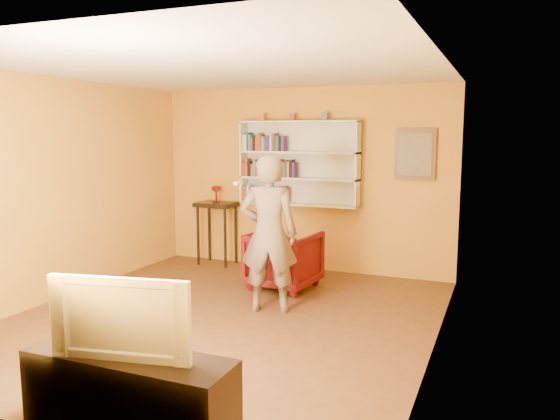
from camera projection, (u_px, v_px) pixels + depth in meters
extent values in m
cube|color=#4D3019|center=(223.00, 324.00, 6.03)|extent=(5.30, 5.80, 0.12)
cube|color=#C28624|center=(303.00, 179.00, 8.14)|extent=(5.30, 0.04, 2.70)
cube|color=#C28624|center=(34.00, 239.00, 3.53)|extent=(5.30, 0.04, 2.70)
cube|color=#C28624|center=(59.00, 189.00, 6.70)|extent=(0.04, 5.80, 2.70)
cube|color=#C28624|center=(441.00, 209.00, 4.97)|extent=(0.04, 5.80, 2.70)
cube|color=silver|center=(219.00, 65.00, 5.64)|extent=(5.30, 5.80, 0.06)
cube|color=silver|center=(302.00, 163.00, 8.07)|extent=(1.80, 0.03, 1.20)
cube|color=silver|center=(244.00, 162.00, 8.29)|extent=(0.03, 0.28, 1.20)
cube|color=silver|center=(358.00, 165.00, 7.62)|extent=(0.03, 0.28, 1.20)
cube|color=silver|center=(298.00, 204.00, 8.03)|extent=(1.80, 0.28, 0.03)
cube|color=silver|center=(299.00, 178.00, 7.98)|extent=(1.80, 0.28, 0.03)
cube|color=silver|center=(299.00, 152.00, 7.93)|extent=(1.80, 0.28, 0.03)
cube|color=silver|center=(299.00, 122.00, 7.87)|extent=(1.80, 0.28, 0.03)
cube|color=#A0381D|center=(245.00, 194.00, 8.29)|extent=(0.03, 0.16, 0.21)
cube|color=#A0381D|center=(248.00, 194.00, 8.29)|extent=(0.04, 0.18, 0.22)
cube|color=silver|center=(250.00, 193.00, 8.27)|extent=(0.03, 0.18, 0.25)
cube|color=black|center=(252.00, 194.00, 8.26)|extent=(0.03, 0.17, 0.21)
cube|color=silver|center=(254.00, 194.00, 8.23)|extent=(0.03, 0.15, 0.21)
cube|color=#A0381D|center=(256.00, 194.00, 8.21)|extent=(0.03, 0.15, 0.23)
cube|color=#3E2163|center=(259.00, 195.00, 8.22)|extent=(0.03, 0.17, 0.20)
cube|color=black|center=(261.00, 195.00, 8.19)|extent=(0.04, 0.15, 0.21)
cube|color=gold|center=(264.00, 195.00, 8.18)|extent=(0.03, 0.17, 0.21)
cube|color=black|center=(267.00, 195.00, 8.16)|extent=(0.04, 0.17, 0.22)
cube|color=#C16E26|center=(270.00, 194.00, 8.14)|extent=(0.04, 0.17, 0.23)
cube|color=teal|center=(272.00, 194.00, 8.12)|extent=(0.03, 0.16, 0.23)
cube|color=#A0381D|center=(274.00, 195.00, 8.11)|extent=(0.04, 0.16, 0.23)
cube|color=teal|center=(277.00, 195.00, 8.09)|extent=(0.04, 0.15, 0.24)
cube|color=silver|center=(280.00, 194.00, 8.07)|extent=(0.03, 0.15, 0.25)
cube|color=#C16E26|center=(282.00, 195.00, 8.06)|extent=(0.03, 0.16, 0.22)
cube|color=#197230|center=(285.00, 194.00, 8.05)|extent=(0.04, 0.17, 0.25)
cube|color=#A0381D|center=(287.00, 195.00, 8.05)|extent=(0.03, 0.19, 0.22)
cube|color=#AA1A25|center=(246.00, 169.00, 8.24)|extent=(0.04, 0.17, 0.20)
cube|color=#A0381D|center=(248.00, 167.00, 8.22)|extent=(0.04, 0.16, 0.27)
cube|color=black|center=(251.00, 169.00, 8.21)|extent=(0.04, 0.18, 0.22)
cube|color=#A0381D|center=(253.00, 170.00, 8.18)|extent=(0.03, 0.14, 0.19)
cube|color=teal|center=(256.00, 168.00, 8.16)|extent=(0.04, 0.15, 0.25)
cube|color=#A0381D|center=(259.00, 168.00, 8.16)|extent=(0.03, 0.17, 0.23)
cube|color=#C16E26|center=(261.00, 167.00, 8.15)|extent=(0.04, 0.18, 0.27)
cube|color=#197230|center=(264.00, 169.00, 8.12)|extent=(0.04, 0.15, 0.22)
cube|color=black|center=(266.00, 170.00, 8.11)|extent=(0.03, 0.16, 0.20)
cube|color=gold|center=(269.00, 168.00, 8.10)|extent=(0.02, 0.17, 0.25)
cube|color=silver|center=(270.00, 168.00, 8.08)|extent=(0.03, 0.15, 0.26)
cube|color=#AA1A25|center=(273.00, 169.00, 8.07)|extent=(0.03, 0.18, 0.22)
cube|color=black|center=(275.00, 169.00, 8.06)|extent=(0.03, 0.17, 0.24)
cube|color=#C16E26|center=(277.00, 170.00, 8.04)|extent=(0.03, 0.16, 0.20)
cube|color=#3E2163|center=(279.00, 168.00, 8.02)|extent=(0.04, 0.15, 0.26)
cube|color=#A0381D|center=(282.00, 168.00, 8.01)|extent=(0.03, 0.17, 0.26)
cube|color=#A0381D|center=(284.00, 169.00, 8.01)|extent=(0.02, 0.19, 0.23)
cube|color=#197230|center=(286.00, 170.00, 7.99)|extent=(0.02, 0.16, 0.22)
cube|color=#3E2163|center=(287.00, 169.00, 7.97)|extent=(0.03, 0.14, 0.25)
cube|color=#C16E26|center=(290.00, 169.00, 7.96)|extent=(0.03, 0.16, 0.23)
cube|color=black|center=(292.00, 169.00, 7.94)|extent=(0.04, 0.15, 0.26)
cube|color=#3E2163|center=(295.00, 170.00, 7.93)|extent=(0.04, 0.16, 0.22)
cube|color=gold|center=(244.00, 143.00, 8.18)|extent=(0.02, 0.14, 0.24)
cube|color=silver|center=(247.00, 143.00, 8.17)|extent=(0.04, 0.15, 0.24)
cube|color=#22259F|center=(250.00, 142.00, 8.17)|extent=(0.03, 0.19, 0.27)
cube|color=teal|center=(252.00, 142.00, 8.16)|extent=(0.03, 0.19, 0.25)
cube|color=#A0381D|center=(253.00, 144.00, 8.12)|extent=(0.03, 0.14, 0.21)
cube|color=black|center=(256.00, 144.00, 8.12)|extent=(0.04, 0.17, 0.21)
cube|color=#A0381D|center=(258.00, 144.00, 8.11)|extent=(0.02, 0.17, 0.21)
cube|color=#A0381D|center=(260.00, 142.00, 8.08)|extent=(0.04, 0.15, 0.26)
cube|color=#197230|center=(262.00, 143.00, 8.07)|extent=(0.02, 0.14, 0.24)
cube|color=#C16E26|center=(265.00, 144.00, 8.06)|extent=(0.04, 0.15, 0.21)
cube|color=#22259F|center=(267.00, 144.00, 8.05)|extent=(0.04, 0.16, 0.21)
cube|color=#22259F|center=(270.00, 143.00, 8.03)|extent=(0.04, 0.16, 0.23)
cube|color=silver|center=(273.00, 143.00, 8.02)|extent=(0.02, 0.18, 0.24)
cube|color=#AA1A25|center=(275.00, 142.00, 8.01)|extent=(0.03, 0.19, 0.26)
cube|color=#3E2163|center=(276.00, 142.00, 7.98)|extent=(0.03, 0.14, 0.26)
cube|color=#197230|center=(279.00, 144.00, 7.98)|extent=(0.04, 0.16, 0.22)
cube|color=black|center=(282.00, 144.00, 7.96)|extent=(0.03, 0.15, 0.21)
cube|color=#3E2163|center=(284.00, 144.00, 7.94)|extent=(0.04, 0.15, 0.22)
cube|color=#BB5E35|center=(263.00, 118.00, 8.08)|extent=(0.07, 0.07, 0.10)
cube|color=#A03536|center=(293.00, 117.00, 7.90)|extent=(0.07, 0.07, 0.10)
cube|color=#4A5A7B|center=(325.00, 116.00, 7.71)|extent=(0.08, 0.08, 0.11)
cube|color=#563918|center=(415.00, 154.00, 7.41)|extent=(0.55, 0.04, 0.70)
cube|color=gray|center=(415.00, 154.00, 7.39)|extent=(0.45, 0.02, 0.58)
cylinder|color=black|center=(198.00, 236.00, 8.45)|extent=(0.04, 0.04, 0.91)
cylinder|color=black|center=(225.00, 238.00, 8.27)|extent=(0.04, 0.04, 0.91)
cylinder|color=black|center=(209.00, 232.00, 8.77)|extent=(0.04, 0.04, 0.91)
cylinder|color=black|center=(236.00, 234.00, 8.59)|extent=(0.04, 0.04, 0.91)
cube|color=black|center=(217.00, 204.00, 8.45)|extent=(0.60, 0.45, 0.06)
cylinder|color=maroon|center=(216.00, 202.00, 8.45)|extent=(0.11, 0.11, 0.02)
cylinder|color=maroon|center=(216.00, 196.00, 8.44)|extent=(0.03, 0.03, 0.14)
ellipsoid|color=maroon|center=(216.00, 189.00, 8.42)|extent=(0.15, 0.15, 0.10)
cylinder|color=#FBE0AB|center=(221.00, 189.00, 8.39)|extent=(0.01, 0.01, 0.11)
cylinder|color=#FBE0AB|center=(221.00, 189.00, 8.45)|extent=(0.01, 0.01, 0.11)
cylinder|color=#FBE0AB|center=(219.00, 189.00, 8.49)|extent=(0.01, 0.01, 0.11)
cylinder|color=#FBE0AB|center=(215.00, 189.00, 8.49)|extent=(0.01, 0.01, 0.11)
cylinder|color=#FBE0AB|center=(212.00, 189.00, 8.45)|extent=(0.01, 0.01, 0.11)
cylinder|color=#FBE0AB|center=(212.00, 189.00, 8.39)|extent=(0.01, 0.01, 0.11)
cylinder|color=#FBE0AB|center=(214.00, 190.00, 8.35)|extent=(0.01, 0.01, 0.11)
cylinder|color=#FBE0AB|center=(218.00, 190.00, 8.35)|extent=(0.01, 0.01, 0.11)
imported|color=#43040A|center=(284.00, 260.00, 7.19)|extent=(0.90, 0.92, 0.76)
imported|color=#6D5C50|center=(269.00, 234.00, 6.18)|extent=(0.75, 0.59, 1.81)
cube|color=white|center=(238.00, 183.00, 5.97)|extent=(0.04, 0.15, 0.04)
cube|color=black|center=(130.00, 392.00, 3.74)|extent=(1.51, 0.45, 0.54)
imported|color=black|center=(126.00, 315.00, 3.66)|extent=(0.99, 0.32, 0.57)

